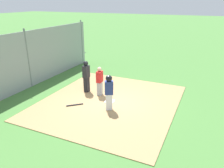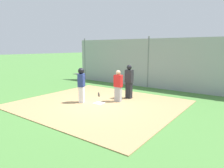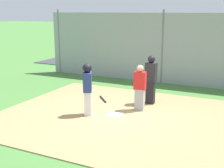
# 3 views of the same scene
# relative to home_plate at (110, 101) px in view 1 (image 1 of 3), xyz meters

# --- Properties ---
(ground_plane) EXTENTS (140.00, 140.00, 0.00)m
(ground_plane) POSITION_rel_home_plate_xyz_m (0.00, 0.00, -0.04)
(ground_plane) COLOR #477A38
(dirt_infield) EXTENTS (7.20, 6.40, 0.03)m
(dirt_infield) POSITION_rel_home_plate_xyz_m (0.00, 0.00, -0.03)
(dirt_infield) COLOR #A88456
(dirt_infield) RESTS_ON ground_plane
(home_plate) EXTENTS (0.47, 0.47, 0.02)m
(home_plate) POSITION_rel_home_plate_xyz_m (0.00, 0.00, 0.00)
(home_plate) COLOR white
(home_plate) RESTS_ON dirt_infield
(catcher) EXTENTS (0.40, 0.30, 1.54)m
(catcher) POSITION_rel_home_plate_xyz_m (-0.53, -0.83, 0.78)
(catcher) COLOR #9E9EA3
(catcher) RESTS_ON dirt_infield
(umpire) EXTENTS (0.38, 0.26, 1.74)m
(umpire) POSITION_rel_home_plate_xyz_m (-0.62, -1.68, 0.91)
(umpire) COLOR black
(umpire) RESTS_ON dirt_infield
(runner) EXTENTS (0.40, 0.46, 1.67)m
(runner) POSITION_rel_home_plate_xyz_m (0.79, 0.34, 0.95)
(runner) COLOR silver
(runner) RESTS_ON dirt_infield
(baseball_bat) EXTENTS (0.59, 0.65, 0.06)m
(baseball_bat) POSITION_rel_home_plate_xyz_m (1.11, -1.33, 0.02)
(baseball_bat) COLOR black
(baseball_bat) RESTS_ON dirt_infield
(backstop_fence) EXTENTS (12.00, 0.10, 3.35)m
(backstop_fence) POSITION_rel_home_plate_xyz_m (0.00, -5.10, 1.56)
(backstop_fence) COLOR #93999E
(backstop_fence) RESTS_ON ground_plane
(parked_car_red) EXTENTS (4.35, 2.22, 1.28)m
(parked_car_red) POSITION_rel_home_plate_xyz_m (-2.68, -8.86, 0.57)
(parked_car_red) COLOR maroon
(parked_car_red) RESTS_ON parking_lot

